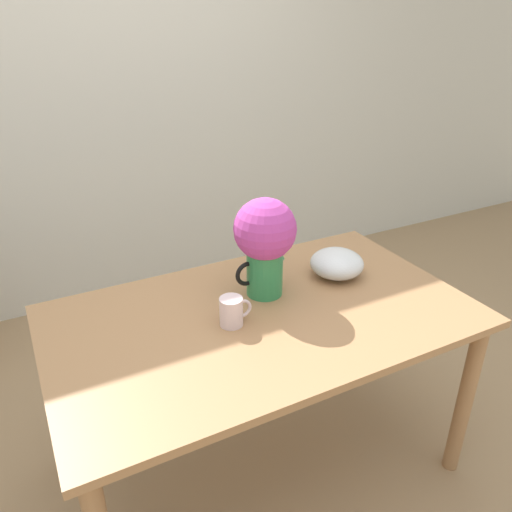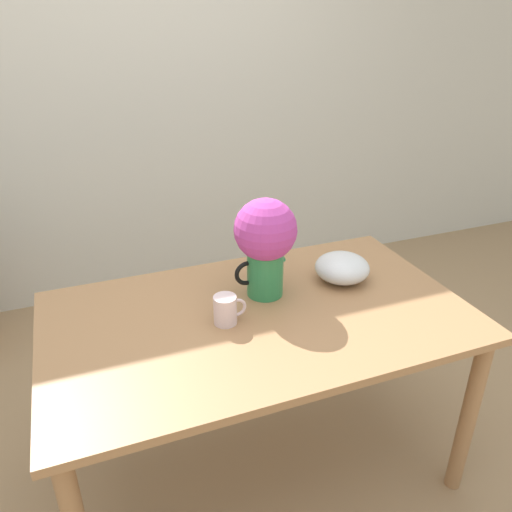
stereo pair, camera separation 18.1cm
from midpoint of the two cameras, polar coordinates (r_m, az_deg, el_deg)
The scene contains 6 objects.
ground_plane at distance 2.22m, azimuth -4.29°, elevation -24.17°, with size 12.00×12.00×0.00m, color #9E7F5B.
wall_back at distance 3.12m, azimuth -18.64°, elevation 17.48°, with size 8.00×0.05×2.60m.
table at distance 1.84m, azimuth -2.11°, elevation -9.00°, with size 1.50×0.88×0.74m.
flower_vase at distance 1.80m, azimuth -1.86°, elevation 1.85°, with size 0.23×0.23×0.38m.
coffee_mug at distance 1.71m, azimuth -5.81°, elevation -6.41°, with size 0.12×0.08×0.10m.
white_bowl at distance 2.02m, azimuth 6.70°, elevation -0.91°, with size 0.22×0.22×0.11m.
Camera 1 is at (-0.60, -1.28, 1.71)m, focal length 35.00 mm.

